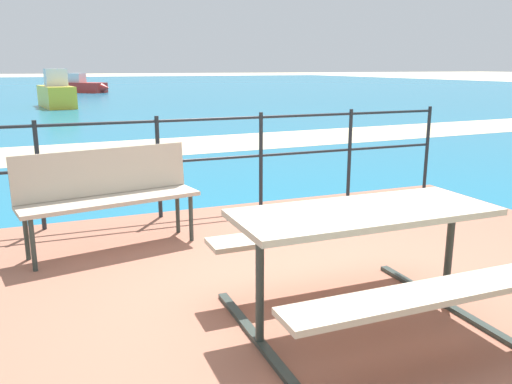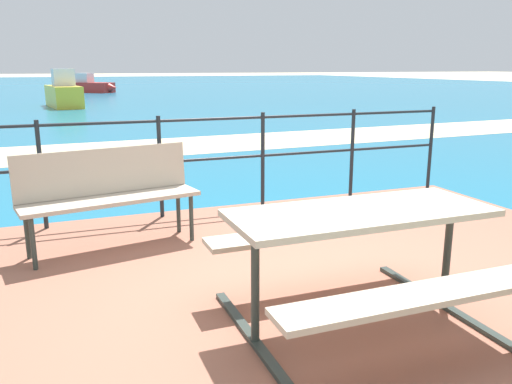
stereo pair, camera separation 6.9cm
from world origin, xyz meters
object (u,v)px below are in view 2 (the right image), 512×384
park_bench (108,188)px  boat_mid (89,86)px  picnic_table (360,240)px  boat_near (63,94)px

park_bench → boat_mid: boat_mid is taller
picnic_table → boat_near: size_ratio=0.45×
picnic_table → park_bench: 2.45m
picnic_table → boat_near: boat_near is taller
park_bench → boat_near: size_ratio=0.44×
picnic_table → park_bench: (-1.29, 2.08, -0.02)m
picnic_table → park_bench: bearing=121.6°
boat_near → picnic_table: bearing=175.7°
boat_mid → boat_near: bearing=-56.8°
park_bench → picnic_table: bearing=-69.0°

